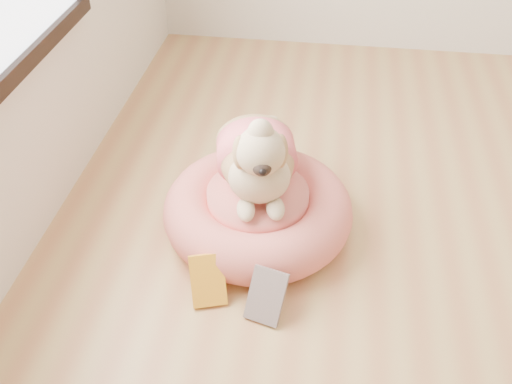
# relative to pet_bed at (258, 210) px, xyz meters

# --- Properties ---
(pet_bed) EXTENTS (0.74, 0.74, 0.19)m
(pet_bed) POSITION_rel_pet_bed_xyz_m (0.00, 0.00, 0.00)
(pet_bed) COLOR #DE5D57
(pet_bed) RESTS_ON floor
(dog) EXTENTS (0.47, 0.60, 0.39)m
(dog) POSITION_rel_pet_bed_xyz_m (-0.01, 0.04, 0.29)
(dog) COLOR olive
(dog) RESTS_ON pet_bed
(book_yellow) EXTENTS (0.15, 0.15, 0.16)m
(book_yellow) POSITION_rel_pet_bed_xyz_m (-0.12, -0.38, -0.01)
(book_yellow) COLOR yellow
(book_yellow) RESTS_ON floor
(book_white) EXTENTS (0.15, 0.15, 0.16)m
(book_white) POSITION_rel_pet_bed_xyz_m (0.09, -0.42, -0.01)
(book_white) COLOR silver
(book_white) RESTS_ON floor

